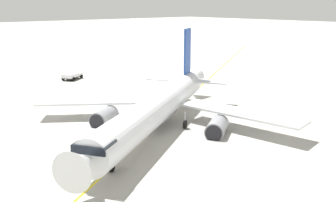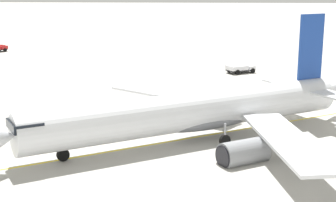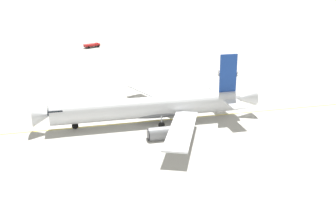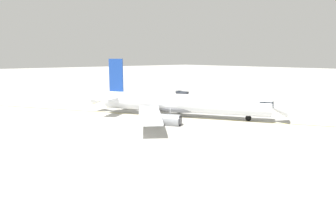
# 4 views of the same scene
# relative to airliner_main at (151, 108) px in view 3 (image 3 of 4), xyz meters

# --- Properties ---
(ground_plane) EXTENTS (600.00, 600.00, 0.00)m
(ground_plane) POSITION_rel_airliner_main_xyz_m (0.47, 2.54, -2.60)
(ground_plane) COLOR #ADAAA3
(airliner_main) EXTENTS (35.47, 31.19, 11.87)m
(airliner_main) POSITION_rel_airliner_main_xyz_m (0.00, 0.00, 0.00)
(airliner_main) COLOR white
(airliner_main) RESTS_ON ground_plane
(pushback_tug_truck) EXTENTS (5.17, 4.42, 1.30)m
(pushback_tug_truck) POSITION_rel_airliner_main_xyz_m (7.23, 36.48, -1.79)
(pushback_tug_truck) COLOR #232326
(pushback_tug_truck) RESTS_ON ground_plane
(ops_pickup_truck) EXTENTS (4.65, 5.53, 1.41)m
(ops_pickup_truck) POSITION_rel_airliner_main_xyz_m (-42.69, 58.47, -1.79)
(ops_pickup_truck) COLOR #232326
(ops_pickup_truck) RESTS_ON ground_plane
(taxiway_centreline) EXTENTS (165.89, 102.36, 0.01)m
(taxiway_centreline) POSITION_rel_airliner_main_xyz_m (5.17, 3.70, -2.59)
(taxiway_centreline) COLOR yellow
(taxiway_centreline) RESTS_ON ground_plane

